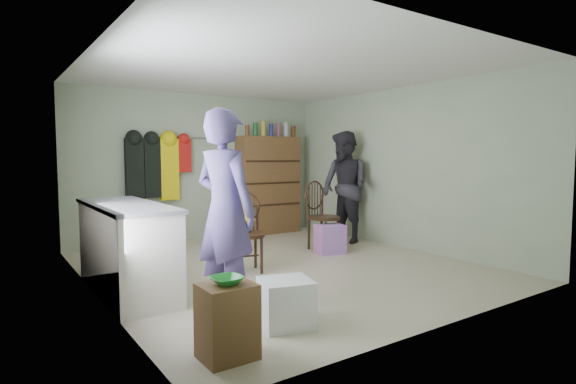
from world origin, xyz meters
TOP-DOWN VIEW (x-y plane):
  - ground_plane at (0.00, 0.00)m, footprint 5.00×5.00m
  - room_walls at (0.00, 0.53)m, footprint 5.00×5.00m
  - counter at (-1.95, 0.00)m, footprint 0.64×1.86m
  - stool at (-1.79, -2.01)m, footprint 0.37×0.32m
  - bowl at (-1.79, -2.01)m, footprint 0.22×0.22m
  - plastic_tub at (-1.11, -1.74)m, footprint 0.51×0.49m
  - chair_front at (-0.48, 0.06)m, footprint 0.55×0.55m
  - chair_far at (1.13, 0.59)m, footprint 0.56×0.56m
  - striped_bag at (1.04, 0.26)m, footprint 0.46×0.40m
  - person_left at (-1.35, -1.11)m, footprint 0.63×0.78m
  - person_right at (1.82, 0.81)m, footprint 0.73×0.93m
  - dresser at (1.25, 2.30)m, footprint 1.20×0.39m
  - coat_rack at (-0.83, 2.38)m, footprint 1.42×0.12m

SIDE VIEW (x-z plane):
  - ground_plane at x=0.00m, z-range 0.00..0.00m
  - plastic_tub at x=-1.11m, z-range 0.00..0.40m
  - striped_bag at x=1.04m, z-range 0.00..0.42m
  - stool at x=-1.79m, z-range 0.00..0.53m
  - counter at x=-1.95m, z-range 0.00..0.94m
  - bowl at x=-1.79m, z-range 0.53..0.59m
  - chair_front at x=-0.48m, z-range 0.07..1.06m
  - chair_far at x=1.13m, z-range 0.04..1.10m
  - dresser at x=1.25m, z-range -0.12..1.95m
  - person_right at x=1.82m, z-range 0.00..1.86m
  - person_left at x=-1.35m, z-range 0.00..1.86m
  - coat_rack at x=-0.83m, z-range 0.70..1.80m
  - room_walls at x=0.00m, z-range -0.92..4.08m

